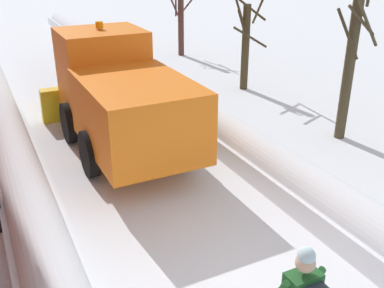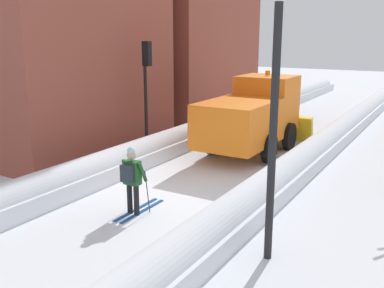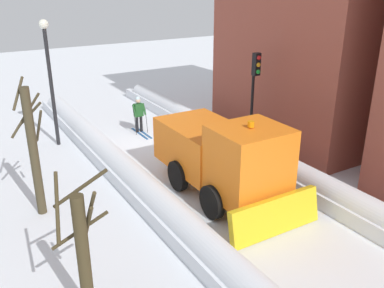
# 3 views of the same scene
# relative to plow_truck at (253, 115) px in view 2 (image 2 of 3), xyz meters

# --- Properties ---
(ground_plane) EXTENTS (80.00, 80.00, 0.00)m
(ground_plane) POSITION_rel_plow_truck_xyz_m (-0.09, 4.19, -1.48)
(ground_plane) COLOR white
(snowbank_left) EXTENTS (1.10, 36.00, 0.96)m
(snowbank_left) POSITION_rel_plow_truck_xyz_m (-2.68, 4.19, -1.08)
(snowbank_left) COLOR white
(snowbank_left) RESTS_ON ground
(snowbank_right) EXTENTS (1.10, 36.00, 0.92)m
(snowbank_right) POSITION_rel_plow_truck_xyz_m (2.49, 4.19, -1.10)
(snowbank_right) COLOR white
(snowbank_right) RESTS_ON ground
(plow_truck) EXTENTS (3.20, 5.98, 3.12)m
(plow_truck) POSITION_rel_plow_truck_xyz_m (0.00, 0.00, 0.00)
(plow_truck) COLOR orange
(plow_truck) RESTS_ON ground
(skier) EXTENTS (0.62, 1.80, 1.81)m
(skier) POSITION_rel_plow_truck_xyz_m (-0.15, -7.37, -0.48)
(skier) COLOR black
(skier) RESTS_ON ground
(traffic_light_pole) EXTENTS (0.28, 0.42, 4.30)m
(traffic_light_pole) POSITION_rel_plow_truck_xyz_m (-3.24, -2.49, 1.55)
(traffic_light_pole) COLOR black
(traffic_light_pole) RESTS_ON ground
(street_lamp) EXTENTS (0.40, 0.40, 5.51)m
(street_lamp) POSITION_rel_plow_truck_xyz_m (3.70, -7.75, 1.99)
(street_lamp) COLOR black
(street_lamp) RESTS_ON ground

